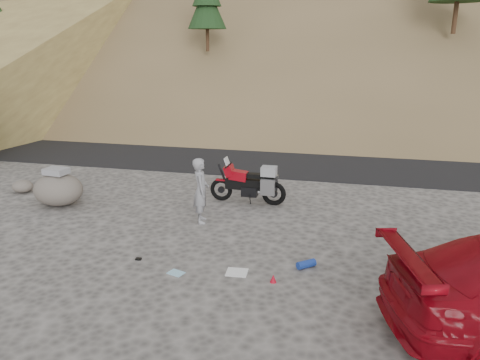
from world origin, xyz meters
name	(u,v)px	position (x,y,z in m)	size (l,w,h in m)	color
ground	(199,236)	(0.00, 0.00, 0.00)	(140.00, 140.00, 0.00)	#484542
road	(265,155)	(0.00, 9.00, 0.00)	(120.00, 7.00, 0.05)	black
motorcycle	(251,184)	(0.72, 2.79, 0.59)	(2.32, 0.68, 1.38)	black
man	(202,221)	(-0.25, 0.99, 0.00)	(0.64, 0.42, 1.75)	gray
boulder	(58,189)	(-4.75, 1.31, 0.49)	(1.77, 1.63, 1.13)	#615A53
small_rock	(23,186)	(-6.62, 2.12, 0.20)	(0.83, 0.79, 0.40)	#615A53
gear_white_cloth	(237,272)	(1.36, -1.63, 0.01)	(0.44, 0.39, 0.01)	white
gear_blue_mat	(306,264)	(2.75, -1.07, 0.08)	(0.17, 0.17, 0.42)	#193697
gear_funnel	(273,278)	(2.17, -1.86, 0.08)	(0.13, 0.13, 0.17)	#B20B1F
gear_glove_a	(139,259)	(-0.90, -1.54, 0.02)	(0.13, 0.09, 0.04)	black
gear_blue_cloth	(176,273)	(0.14, -1.95, 0.01)	(0.33, 0.24, 0.01)	#92C8E3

